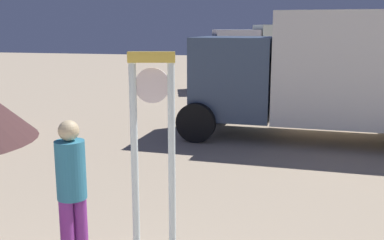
# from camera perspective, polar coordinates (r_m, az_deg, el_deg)

# --- Properties ---
(standing_clock) EXTENTS (0.45, 0.19, 2.35)m
(standing_clock) POSITION_cam_1_polar(r_m,az_deg,el_deg) (4.41, -4.91, -3.90)
(standing_clock) COLOR white
(standing_clock) RESTS_ON ground_plane
(person_near_clock) EXTENTS (0.31, 0.31, 1.64)m
(person_near_clock) POSITION_cam_1_polar(r_m,az_deg,el_deg) (5.02, -14.86, -8.15)
(person_near_clock) COLOR #86318F
(person_near_clock) RESTS_ON ground_plane
(box_truck_near) EXTENTS (6.85, 2.63, 2.92)m
(box_truck_near) POSITION_cam_1_polar(r_m,az_deg,el_deg) (10.89, 18.85, 5.79)
(box_truck_near) COLOR white
(box_truck_near) RESTS_ON ground_plane
(box_truck_far) EXTENTS (6.85, 4.17, 2.68)m
(box_truck_far) POSITION_cam_1_polar(r_m,az_deg,el_deg) (19.49, 12.26, 8.17)
(box_truck_far) COLOR silver
(box_truck_far) RESTS_ON ground_plane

